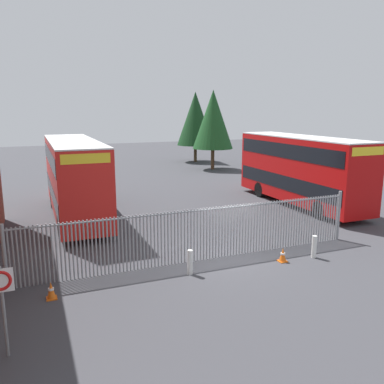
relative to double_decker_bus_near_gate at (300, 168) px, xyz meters
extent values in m
plane|color=#3D3D42|center=(-8.55, 1.44, -2.42)|extent=(100.00, 100.00, 0.00)
cylinder|color=gray|center=(-17.05, -6.56, -1.32)|extent=(0.06, 0.06, 2.20)
cylinder|color=gray|center=(-16.91, -6.56, -1.32)|extent=(0.06, 0.06, 2.20)
cylinder|color=gray|center=(-16.77, -6.56, -1.32)|extent=(0.06, 0.06, 2.20)
cylinder|color=gray|center=(-16.63, -6.56, -1.32)|extent=(0.06, 0.06, 2.20)
cylinder|color=gray|center=(-16.50, -6.56, -1.32)|extent=(0.06, 0.06, 2.20)
cylinder|color=gray|center=(-16.36, -6.56, -1.32)|extent=(0.06, 0.06, 2.20)
cylinder|color=gray|center=(-16.22, -6.56, -1.32)|extent=(0.06, 0.06, 2.20)
cylinder|color=gray|center=(-16.08, -6.56, -1.32)|extent=(0.06, 0.06, 2.20)
cylinder|color=gray|center=(-15.94, -6.56, -1.32)|extent=(0.06, 0.06, 2.20)
cylinder|color=gray|center=(-15.80, -6.56, -1.32)|extent=(0.06, 0.06, 2.20)
cylinder|color=gray|center=(-15.66, -6.56, -1.32)|extent=(0.06, 0.06, 2.20)
cylinder|color=gray|center=(-15.52, -6.56, -1.32)|extent=(0.06, 0.06, 2.20)
cylinder|color=gray|center=(-15.38, -6.56, -1.32)|extent=(0.06, 0.06, 2.20)
cylinder|color=gray|center=(-15.24, -6.56, -1.32)|extent=(0.06, 0.06, 2.20)
cylinder|color=gray|center=(-15.10, -6.56, -1.32)|extent=(0.06, 0.06, 2.20)
cylinder|color=gray|center=(-14.96, -6.56, -1.32)|extent=(0.06, 0.06, 2.20)
cylinder|color=gray|center=(-14.82, -6.56, -1.32)|extent=(0.06, 0.06, 2.20)
cylinder|color=gray|center=(-14.68, -6.56, -1.32)|extent=(0.06, 0.06, 2.20)
cylinder|color=gray|center=(-14.54, -6.56, -1.32)|extent=(0.06, 0.06, 2.20)
cylinder|color=gray|center=(-14.40, -6.56, -1.32)|extent=(0.06, 0.06, 2.20)
cylinder|color=gray|center=(-14.26, -6.56, -1.32)|extent=(0.06, 0.06, 2.20)
cylinder|color=gray|center=(-14.12, -6.56, -1.32)|extent=(0.06, 0.06, 2.20)
cylinder|color=gray|center=(-13.99, -6.56, -1.32)|extent=(0.06, 0.06, 2.20)
cylinder|color=gray|center=(-13.85, -6.56, -1.32)|extent=(0.06, 0.06, 2.20)
cylinder|color=gray|center=(-13.71, -6.56, -1.32)|extent=(0.06, 0.06, 2.20)
cylinder|color=gray|center=(-13.57, -6.56, -1.32)|extent=(0.06, 0.06, 2.20)
cylinder|color=gray|center=(-13.43, -6.56, -1.32)|extent=(0.06, 0.06, 2.20)
cylinder|color=gray|center=(-13.29, -6.56, -1.32)|extent=(0.06, 0.06, 2.20)
cylinder|color=gray|center=(-13.15, -6.56, -1.32)|extent=(0.06, 0.06, 2.20)
cylinder|color=gray|center=(-13.01, -6.56, -1.32)|extent=(0.06, 0.06, 2.20)
cylinder|color=gray|center=(-12.87, -6.56, -1.32)|extent=(0.06, 0.06, 2.20)
cylinder|color=gray|center=(-12.73, -6.56, -1.32)|extent=(0.06, 0.06, 2.20)
cylinder|color=gray|center=(-12.59, -6.56, -1.32)|extent=(0.06, 0.06, 2.20)
cylinder|color=gray|center=(-12.45, -6.56, -1.32)|extent=(0.06, 0.06, 2.20)
cylinder|color=gray|center=(-12.31, -6.56, -1.32)|extent=(0.06, 0.06, 2.20)
cylinder|color=gray|center=(-12.17, -6.56, -1.32)|extent=(0.06, 0.06, 2.20)
cylinder|color=gray|center=(-12.03, -6.56, -1.32)|extent=(0.06, 0.06, 2.20)
cylinder|color=gray|center=(-11.89, -6.56, -1.32)|extent=(0.06, 0.06, 2.20)
cylinder|color=gray|center=(-11.75, -6.56, -1.32)|extent=(0.06, 0.06, 2.20)
cylinder|color=gray|center=(-11.62, -6.56, -1.32)|extent=(0.06, 0.06, 2.20)
cylinder|color=gray|center=(-11.48, -6.56, -1.32)|extent=(0.06, 0.06, 2.20)
cylinder|color=gray|center=(-11.34, -6.56, -1.32)|extent=(0.06, 0.06, 2.20)
cylinder|color=gray|center=(-11.20, -6.56, -1.32)|extent=(0.06, 0.06, 2.20)
cylinder|color=gray|center=(-11.06, -6.56, -1.32)|extent=(0.06, 0.06, 2.20)
cylinder|color=gray|center=(-10.92, -6.56, -1.32)|extent=(0.06, 0.06, 2.20)
cylinder|color=gray|center=(-10.78, -6.56, -1.32)|extent=(0.06, 0.06, 2.20)
cylinder|color=gray|center=(-10.64, -6.56, -1.32)|extent=(0.06, 0.06, 2.20)
cylinder|color=gray|center=(-10.50, -6.56, -1.32)|extent=(0.06, 0.06, 2.20)
cylinder|color=gray|center=(-10.36, -6.56, -1.32)|extent=(0.06, 0.06, 2.20)
cylinder|color=gray|center=(-10.22, -6.56, -1.32)|extent=(0.06, 0.06, 2.20)
cylinder|color=gray|center=(-10.08, -6.56, -1.32)|extent=(0.06, 0.06, 2.20)
cylinder|color=gray|center=(-9.94, -6.56, -1.32)|extent=(0.06, 0.06, 2.20)
cylinder|color=gray|center=(-9.80, -6.56, -1.32)|extent=(0.06, 0.06, 2.20)
cylinder|color=gray|center=(-9.66, -6.56, -1.32)|extent=(0.06, 0.06, 2.20)
cylinder|color=gray|center=(-9.52, -6.56, -1.32)|extent=(0.06, 0.06, 2.20)
cylinder|color=gray|center=(-9.38, -6.56, -1.32)|extent=(0.06, 0.06, 2.20)
cylinder|color=gray|center=(-9.24, -6.56, -1.32)|extent=(0.06, 0.06, 2.20)
cylinder|color=gray|center=(-9.11, -6.56, -1.32)|extent=(0.06, 0.06, 2.20)
cylinder|color=gray|center=(-8.97, -6.56, -1.32)|extent=(0.06, 0.06, 2.20)
cylinder|color=gray|center=(-8.83, -6.56, -1.32)|extent=(0.06, 0.06, 2.20)
cylinder|color=gray|center=(-8.69, -6.56, -1.32)|extent=(0.06, 0.06, 2.20)
cylinder|color=gray|center=(-8.55, -6.56, -1.32)|extent=(0.06, 0.06, 2.20)
cylinder|color=gray|center=(-8.41, -6.56, -1.32)|extent=(0.06, 0.06, 2.20)
cylinder|color=gray|center=(-8.27, -6.56, -1.32)|extent=(0.06, 0.06, 2.20)
cylinder|color=gray|center=(-8.13, -6.56, -1.32)|extent=(0.06, 0.06, 2.20)
cylinder|color=gray|center=(-7.99, -6.56, -1.32)|extent=(0.06, 0.06, 2.20)
cylinder|color=gray|center=(-7.85, -6.56, -1.32)|extent=(0.06, 0.06, 2.20)
cylinder|color=gray|center=(-7.71, -6.56, -1.32)|extent=(0.06, 0.06, 2.20)
cylinder|color=gray|center=(-7.57, -6.56, -1.32)|extent=(0.06, 0.06, 2.20)
cylinder|color=gray|center=(-7.43, -6.56, -1.32)|extent=(0.06, 0.06, 2.20)
cylinder|color=gray|center=(-7.29, -6.56, -1.32)|extent=(0.06, 0.06, 2.20)
cylinder|color=gray|center=(-7.15, -6.56, -1.32)|extent=(0.06, 0.06, 2.20)
cylinder|color=gray|center=(-7.01, -6.56, -1.32)|extent=(0.06, 0.06, 2.20)
cylinder|color=gray|center=(-6.87, -6.56, -1.32)|extent=(0.06, 0.06, 2.20)
cylinder|color=gray|center=(-6.73, -6.56, -1.32)|extent=(0.06, 0.06, 2.20)
cylinder|color=gray|center=(-6.60, -6.56, -1.32)|extent=(0.06, 0.06, 2.20)
cylinder|color=gray|center=(-6.46, -6.56, -1.32)|extent=(0.06, 0.06, 2.20)
cylinder|color=gray|center=(-6.32, -6.56, -1.32)|extent=(0.06, 0.06, 2.20)
cylinder|color=gray|center=(-6.18, -6.56, -1.32)|extent=(0.06, 0.06, 2.20)
cylinder|color=gray|center=(-6.04, -6.56, -1.32)|extent=(0.06, 0.06, 2.20)
cylinder|color=gray|center=(-5.90, -6.56, -1.32)|extent=(0.06, 0.06, 2.20)
cylinder|color=gray|center=(-5.76, -6.56, -1.32)|extent=(0.06, 0.06, 2.20)
cylinder|color=gray|center=(-5.62, -6.56, -1.32)|extent=(0.06, 0.06, 2.20)
cylinder|color=gray|center=(-5.48, -6.56, -1.32)|extent=(0.06, 0.06, 2.20)
cylinder|color=gray|center=(-5.34, -6.56, -1.32)|extent=(0.06, 0.06, 2.20)
cylinder|color=gray|center=(-5.20, -6.56, -1.32)|extent=(0.06, 0.06, 2.20)
cylinder|color=gray|center=(-5.06, -6.56, -1.32)|extent=(0.06, 0.06, 2.20)
cylinder|color=gray|center=(-4.92, -6.56, -1.32)|extent=(0.06, 0.06, 2.20)
cylinder|color=gray|center=(-4.78, -6.56, -1.32)|extent=(0.06, 0.06, 2.20)
cylinder|color=gray|center=(-4.64, -6.56, -1.32)|extent=(0.06, 0.06, 2.20)
cylinder|color=gray|center=(-4.50, -6.56, -1.32)|extent=(0.06, 0.06, 2.20)
cylinder|color=gray|center=(-4.36, -6.56, -1.32)|extent=(0.06, 0.06, 2.20)
cylinder|color=gray|center=(-4.23, -6.56, -1.32)|extent=(0.06, 0.06, 2.20)
cylinder|color=gray|center=(-4.09, -6.56, -1.32)|extent=(0.06, 0.06, 2.20)
cylinder|color=gray|center=(-3.95, -6.56, -1.32)|extent=(0.06, 0.06, 2.20)
cylinder|color=gray|center=(-3.81, -6.56, -1.32)|extent=(0.06, 0.06, 2.20)
cylinder|color=gray|center=(-3.67, -6.56, -1.32)|extent=(0.06, 0.06, 2.20)
cylinder|color=gray|center=(-3.53, -6.56, -1.32)|extent=(0.06, 0.06, 2.20)
cylinder|color=gray|center=(-3.39, -6.56, -1.32)|extent=(0.06, 0.06, 2.20)
cylinder|color=gray|center=(-3.25, -6.56, -1.32)|extent=(0.06, 0.06, 2.20)
cylinder|color=gray|center=(-3.11, -6.56, -1.32)|extent=(0.06, 0.06, 2.20)
cylinder|color=gray|center=(-2.97, -6.56, -1.32)|extent=(0.06, 0.06, 2.20)
cylinder|color=gray|center=(-2.83, -6.56, -1.32)|extent=(0.06, 0.06, 2.20)
cylinder|color=gray|center=(-2.69, -6.56, -1.32)|extent=(0.06, 0.06, 2.20)
cylinder|color=gray|center=(-9.87, -6.56, -0.30)|extent=(14.36, 0.07, 0.07)
cylinder|color=gray|center=(-17.05, -6.56, -1.25)|extent=(0.14, 0.14, 2.35)
cylinder|color=gray|center=(-2.69, -6.56, -1.25)|extent=(0.14, 0.14, 2.35)
cube|color=#B70C0C|center=(0.00, 0.01, -0.07)|extent=(2.50, 10.80, 4.00)
cube|color=black|center=(0.00, 0.01, -0.87)|extent=(2.54, 10.37, 0.90)
cube|color=black|center=(0.00, 0.01, 1.13)|extent=(2.54, 10.37, 0.90)
cube|color=yellow|center=(0.00, -5.34, 1.58)|extent=(2.12, 0.12, 0.44)
cube|color=silver|center=(0.00, 0.01, 1.96)|extent=(2.50, 10.80, 0.08)
cylinder|color=black|center=(-1.10, -3.34, -1.90)|extent=(0.30, 1.04, 1.04)
cylinder|color=black|center=(1.10, -3.34, -1.90)|extent=(0.30, 1.04, 1.04)
cylinder|color=black|center=(-1.10, 2.98, -1.90)|extent=(0.30, 1.04, 1.04)
cylinder|color=black|center=(1.10, 2.98, -1.90)|extent=(0.30, 1.04, 1.04)
cube|color=red|center=(-13.76, 2.26, -0.07)|extent=(2.50, 10.80, 4.00)
cube|color=black|center=(-13.76, 2.26, -0.87)|extent=(2.54, 10.37, 0.90)
cube|color=black|center=(-13.76, 2.26, 1.13)|extent=(2.54, 10.37, 0.90)
cube|color=yellow|center=(-13.76, -3.09, 1.58)|extent=(2.12, 0.12, 0.44)
cube|color=silver|center=(-13.76, 2.26, 1.96)|extent=(2.50, 10.80, 0.08)
cylinder|color=black|center=(-14.86, -1.09, -1.90)|extent=(0.30, 1.04, 1.04)
cylinder|color=black|center=(-12.66, -1.09, -1.90)|extent=(0.30, 1.04, 1.04)
cylinder|color=black|center=(-14.86, 5.23, -1.90)|extent=(0.30, 1.04, 1.04)
cylinder|color=black|center=(-12.66, 5.23, -1.90)|extent=(0.30, 1.04, 1.04)
cylinder|color=silver|center=(-10.72, -7.71, -1.95)|extent=(0.20, 0.20, 0.95)
cylinder|color=silver|center=(-5.28, -8.08, -1.95)|extent=(0.20, 0.20, 0.95)
cube|color=orange|center=(-15.69, -7.85, -2.40)|extent=(0.34, 0.34, 0.04)
cone|color=orange|center=(-15.69, -7.85, -2.11)|extent=(0.28, 0.28, 0.55)
cylinder|color=white|center=(-15.69, -7.85, -2.08)|extent=(0.19, 0.19, 0.07)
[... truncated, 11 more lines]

